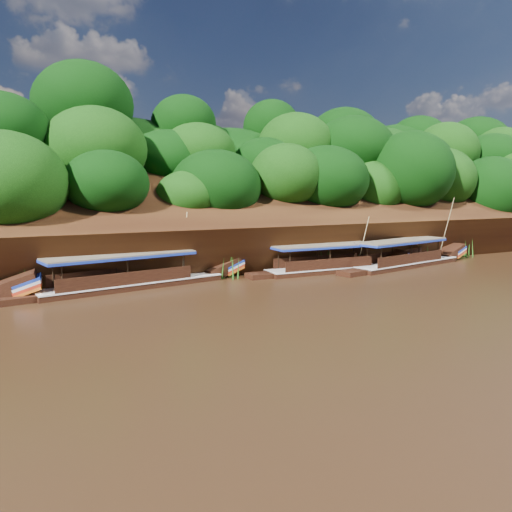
{
  "coord_description": "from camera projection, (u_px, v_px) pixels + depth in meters",
  "views": [
    {
      "loc": [
        -20.79,
        -24.31,
        6.56
      ],
      "look_at": [
        -4.9,
        7.0,
        1.82
      ],
      "focal_mm": 35.0,
      "sensor_mm": 36.0,
      "label": 1
    }
  ],
  "objects": [
    {
      "name": "boat_1",
      "position": [
        338.0,
        265.0,
        39.83
      ],
      "size": [
        12.95,
        2.47,
        4.79
      ],
      "rotation": [
        0.0,
        0.0,
        -0.02
      ],
      "color": "black",
      "rests_on": "ground"
    },
    {
      "name": "boat_2",
      "position": [
        144.0,
        279.0,
        33.6
      ],
      "size": [
        14.95,
        4.57,
        5.37
      ],
      "rotation": [
        0.0,
        0.0,
        0.18
      ],
      "color": "black",
      "rests_on": "ground"
    },
    {
      "name": "riverbank",
      "position": [
        229.0,
        234.0,
        51.51
      ],
      "size": [
        120.0,
        30.06,
        19.4
      ],
      "color": "black",
      "rests_on": "ground"
    },
    {
      "name": "reeds",
      "position": [
        265.0,
        263.0,
        38.6
      ],
      "size": [
        47.54,
        2.72,
        2.07
      ],
      "color": "#266218",
      "rests_on": "ground"
    },
    {
      "name": "ground",
      "position": [
        374.0,
        293.0,
        31.68
      ],
      "size": [
        160.0,
        160.0,
        0.0
      ],
      "primitive_type": "plane",
      "color": "black",
      "rests_on": "ground"
    },
    {
      "name": "boat_0",
      "position": [
        412.0,
        260.0,
        42.76
      ],
      "size": [
        14.39,
        4.69,
        6.23
      ],
      "rotation": [
        0.0,
        0.0,
        0.2
      ],
      "color": "black",
      "rests_on": "ground"
    }
  ]
}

